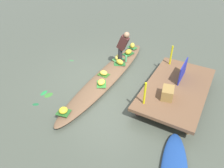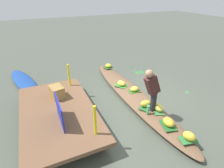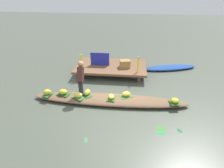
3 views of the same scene
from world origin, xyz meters
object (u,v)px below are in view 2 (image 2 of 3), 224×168
at_px(vendor_person, 152,88).
at_px(vendor_boat, 133,95).
at_px(banana_bunch_4, 169,122).
at_px(produce_crate, 57,92).
at_px(banana_bunch_3, 134,89).
at_px(market_banner, 60,111).
at_px(banana_bunch_0, 121,83).
at_px(water_bottle, 148,110).
at_px(banana_bunch_2, 189,136).
at_px(banana_bunch_1, 108,66).
at_px(banana_bunch_5, 158,107).
at_px(moored_boat, 24,81).
at_px(banana_bunch_6, 146,104).

bearing_deg(vendor_person, vendor_boat, -5.31).
xyz_separation_m(vendor_boat, banana_bunch_4, (-1.69, 0.03, 0.20)).
bearing_deg(vendor_person, produce_crate, 56.53).
relative_size(banana_bunch_3, market_banner, 0.31).
bearing_deg(banana_bunch_0, water_bottle, 177.67).
distance_m(vendor_boat, banana_bunch_2, 2.25).
height_order(banana_bunch_1, produce_crate, produce_crate).
relative_size(banana_bunch_3, water_bottle, 1.08).
height_order(banana_bunch_5, produce_crate, produce_crate).
bearing_deg(banana_bunch_0, produce_crate, 94.18).
relative_size(moored_boat, banana_bunch_1, 10.21).
bearing_deg(vendor_person, banana_bunch_0, 1.59).
height_order(banana_bunch_4, water_bottle, water_bottle).
height_order(vendor_boat, vendor_person, vendor_person).
distance_m(banana_bunch_4, produce_crate, 3.09).
bearing_deg(banana_bunch_1, market_banner, 139.91).
relative_size(banana_bunch_0, produce_crate, 0.68).
height_order(banana_bunch_5, vendor_person, vendor_person).
xyz_separation_m(banana_bunch_4, water_bottle, (0.59, 0.18, 0.03)).
bearing_deg(banana_bunch_1, banana_bunch_4, 178.12).
relative_size(banana_bunch_5, water_bottle, 1.27).
bearing_deg(vendor_boat, market_banner, 106.91).
bearing_deg(banana_bunch_2, banana_bunch_0, 4.03).
bearing_deg(produce_crate, vendor_person, -123.47).
bearing_deg(banana_bunch_5, banana_bunch_1, 0.40).
relative_size(banana_bunch_1, vendor_person, 0.21).
distance_m(banana_bunch_0, vendor_person, 1.70).
relative_size(banana_bunch_0, vendor_person, 0.24).
xyz_separation_m(banana_bunch_3, banana_bunch_5, (-1.17, -0.05, 0.03)).
bearing_deg(banana_bunch_0, banana_bunch_2, -175.97).
height_order(vendor_boat, banana_bunch_3, banana_bunch_3).
distance_m(vendor_person, water_bottle, 0.59).
height_order(banana_bunch_6, produce_crate, produce_crate).
bearing_deg(vendor_boat, banana_bunch_4, 179.23).
bearing_deg(water_bottle, vendor_person, -53.19).
bearing_deg(market_banner, banana_bunch_5, -98.47).
distance_m(banana_bunch_0, banana_bunch_4, 2.27).
xyz_separation_m(moored_boat, water_bottle, (-3.68, -2.97, 0.26)).
bearing_deg(produce_crate, banana_bunch_0, -85.82).
bearing_deg(banana_bunch_5, banana_bunch_0, 8.85).
bearing_deg(moored_boat, banana_bunch_3, -142.77).
relative_size(banana_bunch_4, water_bottle, 1.25).
relative_size(vendor_boat, banana_bunch_4, 17.73).
relative_size(banana_bunch_1, water_bottle, 1.03).
relative_size(moored_boat, water_bottle, 10.52).
xyz_separation_m(market_banner, produce_crate, (1.14, -0.11, -0.13)).
height_order(banana_bunch_6, market_banner, market_banner).
bearing_deg(banana_bunch_0, banana_bunch_6, -177.88).
height_order(banana_bunch_3, produce_crate, produce_crate).
distance_m(banana_bunch_1, banana_bunch_4, 3.91).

